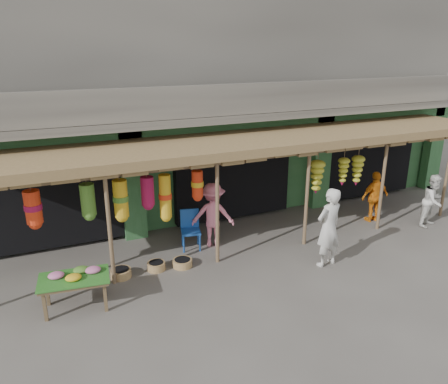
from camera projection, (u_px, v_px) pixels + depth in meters
name	position (u px, v px, depth m)	size (l,w,h in m)	color
ground	(267.00, 247.00, 11.43)	(80.00, 80.00, 0.00)	#514C47
building	(199.00, 97.00, 14.55)	(16.40, 6.80, 7.00)	gray
awning	(251.00, 145.00, 11.24)	(14.00, 2.70, 2.79)	brown
flower_table	(75.00, 279.00, 8.64)	(1.44, 0.95, 0.81)	brown
blue_chair	(190.00, 227.00, 11.29)	(0.58, 0.59, 1.01)	#194BA3
basket_left	(121.00, 273.00, 9.95)	(0.47, 0.47, 0.20)	olive
basket_mid	(182.00, 263.00, 10.43)	(0.47, 0.47, 0.18)	olive
basket_right	(156.00, 266.00, 10.28)	(0.42, 0.42, 0.19)	olive
person_front	(329.00, 228.00, 10.24)	(0.71, 0.46, 1.94)	silver
person_right	(433.00, 201.00, 12.56)	(0.75, 0.59, 1.55)	silver
person_vendor	(375.00, 197.00, 12.90)	(0.90, 0.38, 1.54)	orange
person_shopper	(213.00, 215.00, 11.29)	(1.11, 0.64, 1.72)	pink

